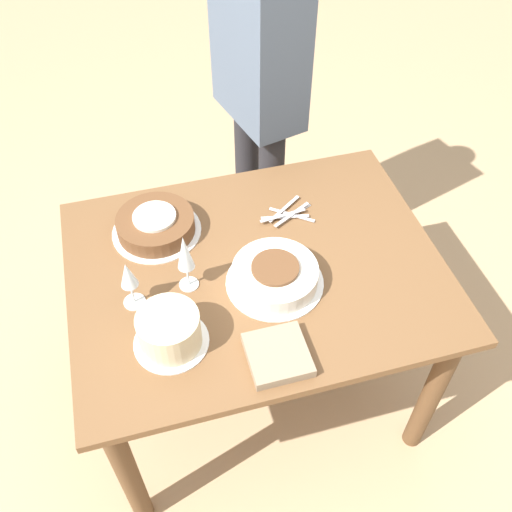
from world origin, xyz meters
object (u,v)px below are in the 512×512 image
Objects in this scene: cake_center_white at (275,276)px; wine_glass_near at (128,277)px; cake_back_decorated at (169,331)px; cake_front_chocolate at (156,225)px; person_cutting at (259,67)px; wine_glass_far at (185,254)px.

wine_glass_near reaches higher than cake_center_white.
cake_center_white is at bearing -159.12° from cake_back_decorated.
cake_front_chocolate is 0.32m from wine_glass_near.
wine_glass_near is 0.10× the size of person_cutting.
cake_center_white is 0.45m from wine_glass_near.
wine_glass_far is (-0.09, -0.20, 0.09)m from cake_back_decorated.
person_cutting is (-0.18, -0.83, 0.23)m from cake_center_white.
person_cutting reaches higher than cake_front_chocolate.
person_cutting is at bearing -102.17° from cake_center_white.
cake_back_decorated is at bearing 20.88° from cake_center_white.
wine_glass_far is (-0.06, 0.26, 0.11)m from cake_front_chocolate.
cake_back_decorated reaches higher than cake_center_white.
wine_glass_far is (0.27, -0.06, 0.11)m from cake_center_white.
cake_front_chocolate is at bearing -111.63° from wine_glass_near.
wine_glass_far is at bearing -44.04° from person_cutting.
wine_glass_far is (-0.18, -0.02, 0.02)m from wine_glass_near.
person_cutting reaches higher than cake_center_white.
person_cutting is at bearing -128.20° from wine_glass_near.
cake_back_decorated reaches higher than cake_front_chocolate.
cake_center_white reaches higher than cake_front_chocolate.
cake_center_white is 0.29m from wine_glass_far.
cake_center_white is 1.74× the size of wine_glass_near.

